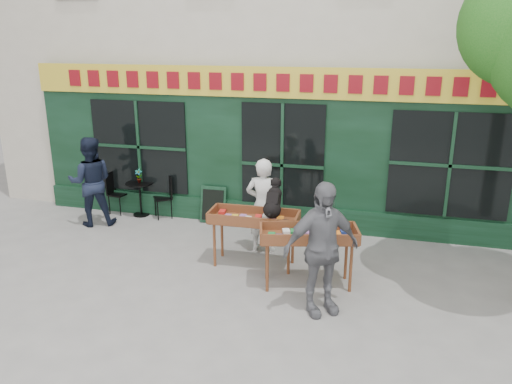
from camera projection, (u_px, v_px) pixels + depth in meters
ground at (252, 275)px, 8.43m from camera, size 80.00×80.00×0.00m
book_cart_center at (254, 221)px, 8.57m from camera, size 1.52×0.67×0.99m
dog at (273, 197)px, 8.29m from camera, size 0.36×0.61×0.60m
woman at (263, 205)px, 9.15m from camera, size 0.66×0.44×1.77m
book_cart_right at (308, 238)px, 7.84m from camera, size 1.61×0.98×0.99m
man_right at (321, 249)px, 7.03m from camera, size 1.22×1.05×1.97m
bistro_table at (140, 192)px, 11.09m from camera, size 0.60×0.60×0.76m
bistro_chair_left at (115, 189)px, 11.26m from camera, size 0.41×0.41×0.95m
bistro_chair_right at (167, 193)px, 10.98m from camera, size 0.51×0.51×0.95m
potted_plant at (139, 176)px, 10.98m from camera, size 0.18×0.13×0.31m
man_left at (91, 182)px, 10.44m from camera, size 1.14×1.06×1.89m
chalkboard at (213, 205)px, 10.70m from camera, size 0.56×0.20×0.79m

